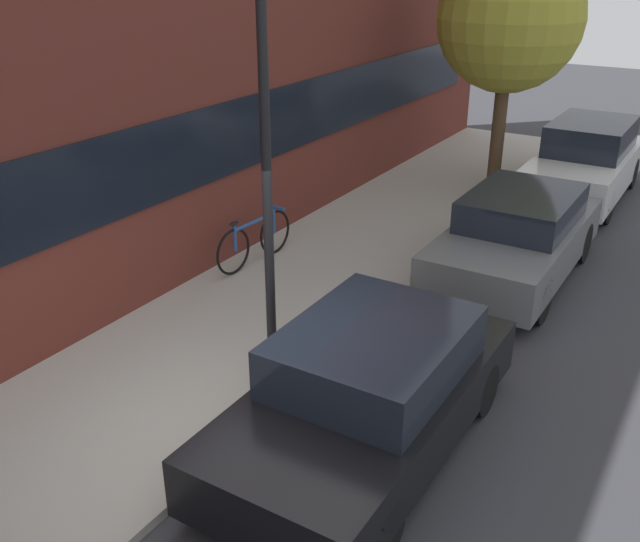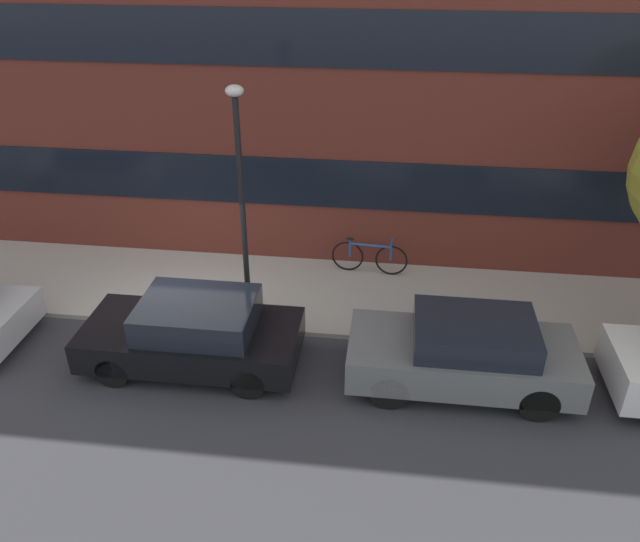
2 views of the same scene
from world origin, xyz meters
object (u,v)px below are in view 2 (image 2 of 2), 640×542
at_px(parked_car_grey, 465,353).
at_px(bicycle, 370,256).
at_px(parked_car_black, 194,333).
at_px(lamp_post, 241,182).

xyz_separation_m(parked_car_grey, bicycle, (-1.81, 3.54, -0.16)).
bearing_deg(parked_car_black, bicycle, -129.78).
distance_m(parked_car_black, lamp_post, 2.85).
height_order(parked_car_black, parked_car_grey, parked_car_grey).
bearing_deg(bicycle, parked_car_grey, -58.48).
distance_m(parked_car_grey, bicycle, 3.98).
bearing_deg(lamp_post, bicycle, 39.88).
relative_size(parked_car_black, lamp_post, 0.84).
distance_m(parked_car_grey, lamp_post, 4.97).
distance_m(parked_car_black, bicycle, 4.61).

